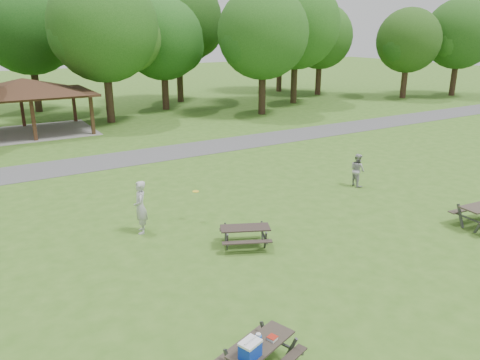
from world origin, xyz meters
name	(u,v)px	position (x,y,z in m)	size (l,w,h in m)	color
ground	(278,257)	(0.00, 0.00, 0.00)	(160.00, 160.00, 0.00)	#38621C
asphalt_path	(133,158)	(0.00, 14.00, 0.01)	(120.00, 3.20, 0.02)	#4A494C
pavilion	(24,88)	(-4.00, 24.00, 3.06)	(8.60, 7.01, 3.76)	#351D13
tree_row_e	(105,30)	(2.10, 25.03, 6.78)	(8.40, 8.00, 11.02)	#2F1F15
tree_row_f	(164,42)	(8.09, 28.53, 5.84)	(7.35, 7.00, 9.55)	#311F15
tree_row_g	(264,36)	(14.09, 22.03, 6.33)	(7.77, 7.40, 10.25)	black
tree_row_h	(297,27)	(20.10, 25.53, 7.03)	(8.61, 8.20, 11.37)	black
tree_row_i	(321,38)	(26.08, 29.03, 5.91)	(7.14, 6.80, 9.52)	#301D15
tree_row_j	(409,42)	(32.08, 22.53, 5.56)	(6.72, 6.40, 8.96)	#311E15
tree_deep_b	(29,29)	(-1.90, 33.03, 6.89)	(8.40, 8.00, 11.13)	black
tree_deep_c	(179,22)	(11.10, 32.03, 7.44)	(8.82, 8.40, 11.90)	black
tree_deep_d	(281,27)	(24.10, 33.53, 7.03)	(8.40, 8.00, 11.27)	#332116
tree_flank_right	(460,36)	(38.09, 21.03, 6.15)	(7.56, 7.20, 9.97)	black
picnic_table_near	(258,349)	(-3.46, -4.11, 0.64)	(1.94, 1.74, 1.12)	#2D2620
picnic_table_middle	(245,232)	(-0.47, 1.22, 0.52)	(2.02, 1.86, 0.71)	black
frisbee_in_flight	(196,191)	(-0.90, 4.04, 1.16)	(0.29, 0.29, 0.02)	gold
frisbee_thrower	(140,207)	(-3.04, 4.07, 0.95)	(0.70, 0.46, 1.91)	#AFAFB2
frisbee_catcher	(357,170)	(7.24, 3.93, 0.76)	(0.74, 0.58, 1.52)	#9F9FA2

